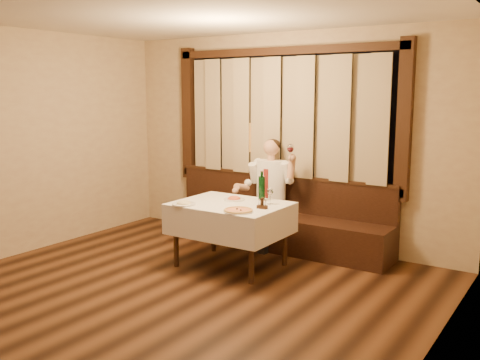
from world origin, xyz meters
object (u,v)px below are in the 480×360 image
Objects in this scene: banquette at (274,223)px; cruet_caddy at (262,205)px; pasta_cream at (184,202)px; green_bottle at (262,188)px; pizza at (238,210)px; pasta_red at (234,197)px; seated_man at (269,185)px; dining_table at (231,212)px.

banquette reaches higher than cruet_caddy.
pasta_cream is 0.94m from green_bottle.
green_bottle is at bearing 49.64° from pasta_cream.
pasta_red is (-0.39, 0.49, 0.02)m from pizza.
banquette is 11.76× the size of pasta_cream.
pizza is (0.32, -1.35, 0.46)m from banquette.
pasta_red reaches higher than pizza.
pasta_cream is at bearing -105.03° from seated_man.
seated_man is (-0.49, 0.98, 0.03)m from cruet_caddy.
banquette is at bearing 103.51° from pizza.
banquette reaches higher than pizza.
pizza is 1.21× the size of pasta_cream.
pasta_red is 0.56m from cruet_caddy.
pasta_red is at bearing 58.80° from pasta_cream.
green_bottle is at bearing -72.43° from banquette.
seated_man is (-0.04, 0.93, 0.17)m from dining_table.
cruet_caddy is (0.24, -0.38, -0.11)m from green_bottle.
dining_table is at bearing -122.62° from green_bottle.
dining_table is at bearing 171.16° from cruet_caddy.
pasta_cream reaches higher than pasta_red.
cruet_caddy is at bearing -5.72° from dining_table.
dining_table is at bearing 43.88° from pasta_cream.
dining_table is 0.47m from pizza.
dining_table is (0.00, -1.02, 0.34)m from banquette.
pasta_cream is (-0.33, -0.54, 0.00)m from pasta_red.
seated_man is (0.35, 1.31, 0.03)m from pasta_cream.
seated_man is (-0.04, -0.09, 0.51)m from banquette.
green_bottle is at bearing 118.77° from cruet_caddy.
seated_man reaches higher than pizza.
dining_table is 5.08× the size of pasta_red.
cruet_caddy reaches higher than pizza.
seated_man reaches higher than dining_table.
cruet_caddy is at bearing 21.25° from pasta_cream.
cruet_caddy is (0.52, -0.21, 0.01)m from pasta_red.
dining_table is 0.48m from green_bottle.
pasta_red is at bearing 128.19° from pizza.
pasta_cream is at bearing -121.20° from pasta_red.
banquette is at bearing 74.44° from pasta_cream.
pasta_red is (-0.06, 0.17, 0.14)m from dining_table.
green_bottle is at bearing 57.38° from dining_table.
green_bottle reaches higher than pasta_cream.
banquette is at bearing 67.04° from seated_man.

